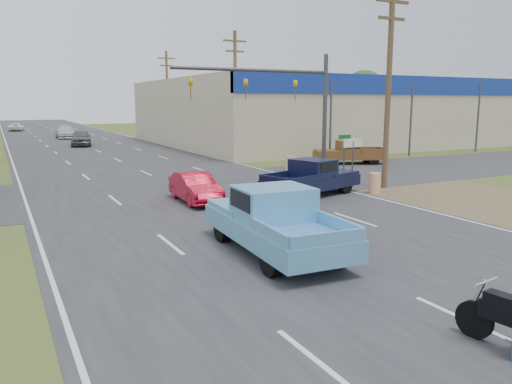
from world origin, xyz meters
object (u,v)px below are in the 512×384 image
brown_pickup (348,152)px  distant_car_silver (66,132)px  red_convertible (195,188)px  blue_pickup (273,219)px  navy_pickup (313,177)px  distant_car_grey (81,138)px  distant_car_white (16,127)px

brown_pickup → distant_car_silver: size_ratio=1.02×
red_convertible → blue_pickup: (-0.63, -8.05, 0.34)m
red_convertible → distant_car_silver: 44.52m
navy_pickup → red_convertible: bearing=-116.7°
red_convertible → brown_pickup: (14.68, 8.10, 0.20)m
red_convertible → distant_car_grey: bearing=91.7°
distant_car_silver → distant_car_white: size_ratio=1.25×
distant_car_grey → distant_car_silver: 12.07m
distant_car_grey → navy_pickup: bearing=-71.6°
navy_pickup → brown_pickup: navy_pickup is taller
navy_pickup → distant_car_silver: navy_pickup is taller
red_convertible → navy_pickup: size_ratio=0.71×
brown_pickup → distant_car_silver: 39.27m
distant_car_white → brown_pickup: bearing=117.1°
blue_pickup → navy_pickup: (6.20, 7.07, -0.12)m
red_convertible → brown_pickup: 16.77m
distant_car_white → distant_car_silver: bearing=111.3°
brown_pickup → distant_car_grey: brown_pickup is taller
navy_pickup → distant_car_white: bearing=172.1°
blue_pickup → distant_car_white: bearing=96.4°
red_convertible → distant_car_silver: bearing=91.7°
navy_pickup → distant_car_white: navy_pickup is taller
blue_pickup → distant_car_white: blue_pickup is taller
distant_car_grey → distant_car_silver: (0.00, 12.07, -0.04)m
blue_pickup → distant_car_silver: blue_pickup is taller
blue_pickup → distant_car_grey: blue_pickup is taller
blue_pickup → distant_car_grey: size_ratio=1.27×
navy_pickup → distant_car_grey: 33.88m
red_convertible → distant_car_white: (-4.68, 64.75, -0.06)m
distant_car_grey → distant_car_white: bearing=107.2°
blue_pickup → distant_car_silver: (0.63, 52.57, -0.22)m
navy_pickup → distant_car_silver: size_ratio=1.05×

